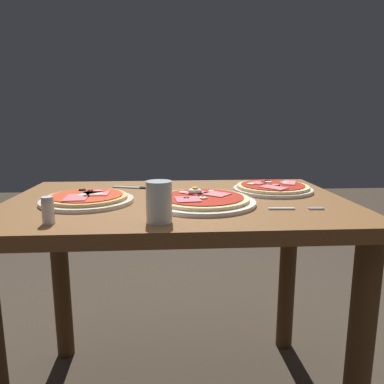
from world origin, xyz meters
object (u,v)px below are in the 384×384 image
object	(u,v)px
pizza_across_left	(87,199)
fork	(291,209)
dining_table	(178,239)
pizza_across_right	(273,188)
pizza_foreground	(202,200)
knife	(141,188)
salt_shaker	(48,210)
water_glass_near	(159,205)

from	to	relation	value
pizza_across_left	fork	bearing A→B (deg)	-11.93
dining_table	pizza_across_right	bearing A→B (deg)	16.70
pizza_across_left	pizza_across_right	size ratio (longest dim) A/B	1.01
pizza_foreground	pizza_across_right	xyz separation A→B (m)	(0.27, 0.19, -0.00)
pizza_foreground	knife	world-z (taller)	pizza_foreground
knife	salt_shaker	size ratio (longest dim) A/B	2.87
fork	knife	bearing A→B (deg)	141.79
pizza_foreground	pizza_across_left	xyz separation A→B (m)	(-0.35, 0.05, -0.00)
dining_table	pizza_across_left	world-z (taller)	pizza_across_left
salt_shaker	water_glass_near	bearing A→B (deg)	-1.38
pizza_foreground	fork	xyz separation A→B (m)	(0.25, -0.08, -0.01)
fork	water_glass_near	bearing A→B (deg)	-163.94
pizza_foreground	pizza_across_left	world-z (taller)	pizza_foreground
pizza_across_left	knife	world-z (taller)	pizza_across_left
dining_table	pizza_foreground	size ratio (longest dim) A/B	3.39
knife	water_glass_near	bearing A→B (deg)	-80.52
dining_table	water_glass_near	bearing A→B (deg)	-100.96
pizza_across_left	fork	world-z (taller)	pizza_across_left
water_glass_near	knife	world-z (taller)	water_glass_near
dining_table	salt_shaker	size ratio (longest dim) A/B	16.14
pizza_foreground	salt_shaker	bearing A→B (deg)	-155.41
pizza_foreground	pizza_across_left	bearing A→B (deg)	172.59
dining_table	knife	xyz separation A→B (m)	(-0.13, 0.19, 0.14)
pizza_across_left	knife	bearing A→B (deg)	56.63
water_glass_near	fork	xyz separation A→B (m)	(0.37, 0.11, -0.04)
dining_table	water_glass_near	size ratio (longest dim) A/B	10.45
water_glass_near	salt_shaker	distance (m)	0.27
pizza_foreground	knife	bearing A→B (deg)	126.55
pizza_foreground	knife	distance (m)	0.34
dining_table	pizza_across_left	bearing A→B (deg)	-172.10
fork	salt_shaker	distance (m)	0.65
pizza_across_left	fork	xyz separation A→B (m)	(0.60, -0.13, -0.01)
water_glass_near	salt_shaker	bearing A→B (deg)	178.62
salt_shaker	pizza_across_left	bearing A→B (deg)	78.92
pizza_foreground	water_glass_near	world-z (taller)	water_glass_near
pizza_across_left	pizza_across_right	xyz separation A→B (m)	(0.62, 0.14, 0.00)
pizza_across_left	water_glass_near	xyz separation A→B (m)	(0.23, -0.23, 0.03)
water_glass_near	fork	bearing A→B (deg)	16.06
dining_table	knife	distance (m)	0.27
pizza_across_right	salt_shaker	size ratio (longest dim) A/B	4.16
dining_table	pizza_foreground	xyz separation A→B (m)	(0.07, -0.08, 0.15)
dining_table	pizza_foreground	distance (m)	0.18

